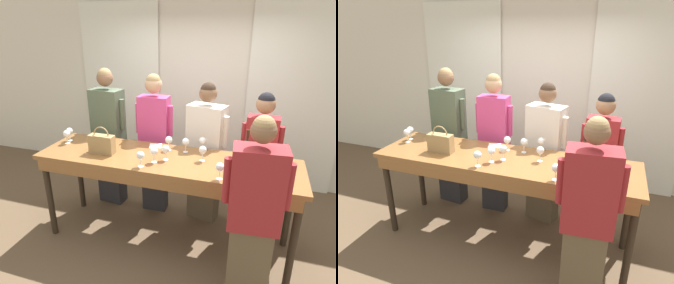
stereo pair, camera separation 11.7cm
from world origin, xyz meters
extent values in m
plane|color=brown|center=(0.00, 0.00, 0.00)|extent=(18.00, 18.00, 0.00)
cube|color=silver|center=(0.00, 1.78, 1.40)|extent=(12.00, 0.06, 2.80)
cube|color=white|center=(-1.33, 1.71, 1.34)|extent=(1.30, 0.03, 2.69)
cube|color=white|center=(1.33, 1.71, 1.34)|extent=(1.30, 0.03, 2.69)
cube|color=brown|center=(0.00, 0.00, 1.02)|extent=(2.77, 0.76, 0.05)
cube|color=brown|center=(0.00, -0.37, 0.93)|extent=(2.66, 0.03, 0.12)
cylinder|color=#2D2319|center=(-1.31, -0.31, 0.50)|extent=(0.07, 0.07, 0.99)
cylinder|color=#2D2319|center=(1.31, -0.31, 0.50)|extent=(0.07, 0.07, 0.99)
cylinder|color=#2D2319|center=(-1.31, 0.31, 0.50)|extent=(0.07, 0.07, 0.99)
cylinder|color=#2D2319|center=(1.31, 0.31, 0.50)|extent=(0.07, 0.07, 0.99)
cylinder|color=black|center=(0.80, 0.16, 1.15)|extent=(0.07, 0.07, 0.22)
cone|color=black|center=(0.80, 0.16, 1.27)|extent=(0.07, 0.07, 0.04)
cylinder|color=black|center=(0.80, 0.16, 1.34)|extent=(0.03, 0.03, 0.09)
cylinder|color=beige|center=(0.80, 0.16, 1.14)|extent=(0.07, 0.07, 0.09)
cube|color=#997A4C|center=(-0.70, -0.09, 1.14)|extent=(0.28, 0.11, 0.20)
torus|color=#997A4C|center=(-0.70, -0.09, 1.25)|extent=(0.18, 0.01, 0.18)
cylinder|color=white|center=(-1.24, 0.04, 1.04)|extent=(0.06, 0.06, 0.00)
cylinder|color=white|center=(-1.24, 0.04, 1.09)|extent=(0.01, 0.01, 0.08)
sphere|color=white|center=(-1.24, 0.04, 1.16)|extent=(0.08, 0.08, 0.08)
cylinder|color=white|center=(0.16, 0.21, 1.04)|extent=(0.06, 0.06, 0.00)
cylinder|color=white|center=(0.16, 0.21, 1.09)|extent=(0.01, 0.01, 0.08)
sphere|color=white|center=(0.16, 0.21, 1.16)|extent=(0.08, 0.08, 0.08)
cylinder|color=white|center=(0.38, 0.04, 1.04)|extent=(0.06, 0.06, 0.00)
cylinder|color=white|center=(0.38, 0.04, 1.09)|extent=(0.01, 0.01, 0.08)
sphere|color=white|center=(0.38, 0.04, 1.16)|extent=(0.08, 0.08, 0.08)
sphere|color=beige|center=(0.38, 0.04, 1.15)|extent=(0.05, 0.05, 0.05)
cylinder|color=white|center=(1.15, -0.18, 1.04)|extent=(0.06, 0.06, 0.00)
cylinder|color=white|center=(1.15, -0.18, 1.09)|extent=(0.01, 0.01, 0.08)
sphere|color=white|center=(1.15, -0.18, 1.16)|extent=(0.08, 0.08, 0.08)
cylinder|color=white|center=(0.61, -0.30, 1.04)|extent=(0.06, 0.06, 0.00)
cylinder|color=white|center=(0.61, -0.30, 1.09)|extent=(0.01, 0.01, 0.08)
sphere|color=white|center=(0.61, -0.30, 1.16)|extent=(0.08, 0.08, 0.08)
cylinder|color=white|center=(-0.17, -0.28, 1.04)|extent=(0.06, 0.06, 0.00)
cylinder|color=white|center=(-0.17, -0.28, 1.09)|extent=(0.01, 0.01, 0.08)
sphere|color=white|center=(-0.17, -0.28, 1.16)|extent=(0.08, 0.08, 0.08)
cylinder|color=white|center=(0.33, 0.30, 1.04)|extent=(0.06, 0.06, 0.00)
cylinder|color=white|center=(0.33, 0.30, 1.09)|extent=(0.01, 0.01, 0.08)
sphere|color=white|center=(0.33, 0.30, 1.16)|extent=(0.08, 0.08, 0.08)
cylinder|color=white|center=(-1.26, 0.13, 1.04)|extent=(0.06, 0.06, 0.00)
cylinder|color=white|center=(-1.26, 0.13, 1.09)|extent=(0.01, 0.01, 0.08)
sphere|color=white|center=(-1.26, 0.13, 1.16)|extent=(0.08, 0.08, 0.08)
sphere|color=beige|center=(-1.26, 0.13, 1.15)|extent=(0.05, 0.05, 0.05)
cylinder|color=white|center=(1.03, 0.13, 1.04)|extent=(0.06, 0.06, 0.00)
cylinder|color=white|center=(1.03, 0.13, 1.09)|extent=(0.01, 0.01, 0.08)
sphere|color=white|center=(1.03, 0.13, 1.16)|extent=(0.08, 0.08, 0.08)
sphere|color=beige|center=(1.03, 0.13, 1.15)|extent=(0.05, 0.05, 0.05)
cylinder|color=white|center=(-0.03, 0.21, 1.04)|extent=(0.06, 0.06, 0.00)
cylinder|color=white|center=(-0.03, 0.21, 1.09)|extent=(0.01, 0.01, 0.08)
sphere|color=white|center=(-0.03, 0.21, 1.16)|extent=(0.08, 0.08, 0.08)
cylinder|color=white|center=(0.01, -0.05, 1.04)|extent=(0.06, 0.06, 0.00)
cylinder|color=white|center=(0.01, -0.05, 1.09)|extent=(0.01, 0.01, 0.08)
sphere|color=white|center=(0.01, -0.05, 1.16)|extent=(0.08, 0.08, 0.08)
sphere|color=beige|center=(0.01, -0.05, 1.15)|extent=(0.05, 0.05, 0.05)
cylinder|color=white|center=(-0.08, -0.14, 1.04)|extent=(0.06, 0.06, 0.00)
cylinder|color=white|center=(-0.08, -0.14, 1.09)|extent=(0.01, 0.01, 0.08)
sphere|color=white|center=(-0.08, -0.14, 1.16)|extent=(0.08, 0.08, 0.08)
cube|color=white|center=(-0.22, 0.28, 1.04)|extent=(0.18, 0.18, 0.00)
cube|color=#28282D|center=(-0.98, 0.58, 0.45)|extent=(0.36, 0.23, 0.89)
cube|color=#4C5B47|center=(-0.98, 0.58, 1.24)|extent=(0.43, 0.27, 0.70)
sphere|color=brown|center=(-0.98, 0.58, 1.73)|extent=(0.20, 0.20, 0.20)
sphere|color=#93754C|center=(-0.98, 0.58, 1.77)|extent=(0.18, 0.18, 0.18)
cylinder|color=#4C5B47|center=(-0.76, 0.56, 1.30)|extent=(0.08, 0.08, 0.39)
cylinder|color=#4C5B47|center=(-1.21, 0.60, 1.30)|extent=(0.08, 0.08, 0.39)
cube|color=#28282D|center=(-0.34, 0.58, 0.43)|extent=(0.32, 0.18, 0.87)
cube|color=#C63D7A|center=(-0.34, 0.58, 1.21)|extent=(0.37, 0.22, 0.69)
sphere|color=tan|center=(-0.34, 0.58, 1.69)|extent=(0.21, 0.21, 0.21)
sphere|color=#93754C|center=(-0.34, 0.58, 1.73)|extent=(0.18, 0.18, 0.18)
cylinder|color=#C63D7A|center=(-0.14, 0.59, 1.26)|extent=(0.07, 0.07, 0.38)
cylinder|color=#C63D7A|center=(-0.55, 0.58, 1.26)|extent=(0.07, 0.07, 0.38)
cube|color=brown|center=(0.31, 0.58, 0.42)|extent=(0.40, 0.28, 0.83)
cube|color=silver|center=(0.31, 0.58, 1.16)|extent=(0.47, 0.33, 0.66)
sphere|color=brown|center=(0.31, 0.58, 1.63)|extent=(0.20, 0.20, 0.20)
sphere|color=#332319|center=(0.31, 0.58, 1.66)|extent=(0.18, 0.18, 0.18)
cylinder|color=silver|center=(0.54, 0.53, 1.21)|extent=(0.08, 0.08, 0.36)
cylinder|color=silver|center=(0.08, 0.64, 1.21)|extent=(0.08, 0.08, 0.36)
cube|color=#28282D|center=(0.95, 0.58, 0.39)|extent=(0.31, 0.19, 0.79)
cube|color=maroon|center=(0.95, 0.58, 1.10)|extent=(0.36, 0.22, 0.62)
sphere|color=#9E7051|center=(0.95, 0.58, 1.55)|extent=(0.21, 0.21, 0.21)
sphere|color=black|center=(0.95, 0.58, 1.59)|extent=(0.18, 0.18, 0.18)
cylinder|color=maroon|center=(1.14, 0.57, 1.15)|extent=(0.07, 0.07, 0.34)
cylinder|color=maroon|center=(0.75, 0.59, 1.15)|extent=(0.07, 0.07, 0.34)
cube|color=brown|center=(0.93, -0.66, 0.43)|extent=(0.35, 0.22, 0.85)
cube|color=maroon|center=(0.93, -0.66, 1.19)|extent=(0.41, 0.26, 0.67)
sphere|color=brown|center=(0.93, -0.66, 1.65)|extent=(0.18, 0.18, 0.18)
sphere|color=#93754C|center=(0.93, -0.66, 1.69)|extent=(0.16, 0.16, 0.16)
cylinder|color=maroon|center=(0.72, -0.67, 1.24)|extent=(0.08, 0.08, 0.37)
cylinder|color=maroon|center=(1.15, -0.64, 1.24)|extent=(0.08, 0.08, 0.37)
camera|label=1|loc=(0.90, -2.73, 2.33)|focal=32.00mm
camera|label=2|loc=(1.01, -2.70, 2.33)|focal=32.00mm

